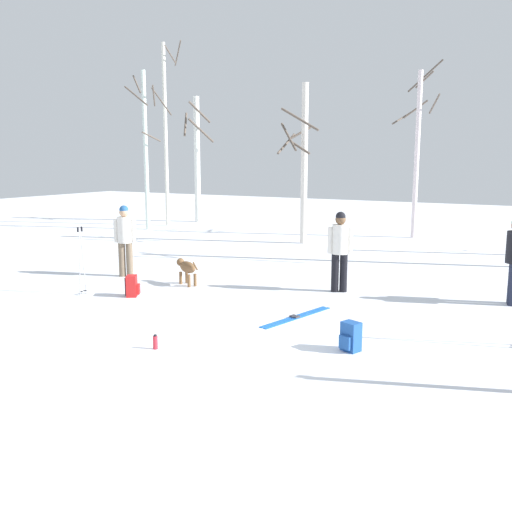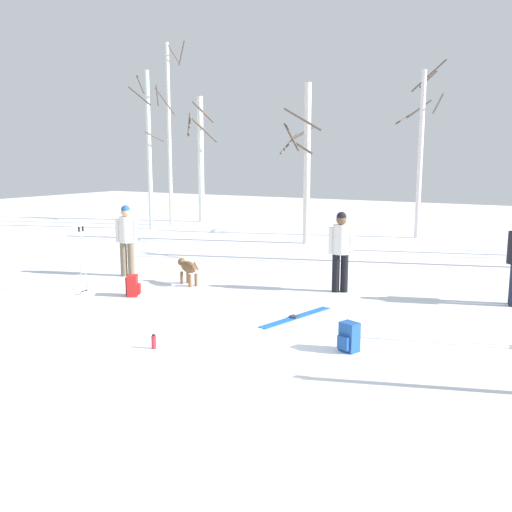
{
  "view_description": "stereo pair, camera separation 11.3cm",
  "coord_description": "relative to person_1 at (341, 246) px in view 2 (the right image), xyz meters",
  "views": [
    {
      "loc": [
        5.02,
        -6.93,
        2.82
      ],
      "look_at": [
        -0.04,
        2.23,
        1.0
      ],
      "focal_mm": 39.61,
      "sensor_mm": 36.0,
      "label": 1
    },
    {
      "loc": [
        5.12,
        -6.87,
        2.82
      ],
      "look_at": [
        -0.04,
        2.23,
        1.0
      ],
      "focal_mm": 39.61,
      "sensor_mm": 36.0,
      "label": 2
    }
  ],
  "objects": [
    {
      "name": "birch_tree_4",
      "position": [
        -0.66,
        9.24,
        2.15
      ],
      "size": [
        1.59,
        1.19,
        6.2
      ],
      "color": "silver",
      "rests_on": "ground_plane"
    },
    {
      "name": "water_bottle_0",
      "position": [
        -1.09,
        -4.81,
        -0.88
      ],
      "size": [
        0.07,
        0.07,
        0.22
      ],
      "color": "red",
      "rests_on": "ground_plane"
    },
    {
      "name": "backpack_1",
      "position": [
        -3.58,
        -2.47,
        -0.77
      ],
      "size": [
        0.34,
        0.33,
        0.44
      ],
      "color": "red",
      "rests_on": "ground_plane"
    },
    {
      "name": "ski_poles_1",
      "position": [
        -4.6,
        -2.84,
        -0.22
      ],
      "size": [
        0.07,
        0.2,
        1.43
      ],
      "color": "#B2B2BC",
      "rests_on": "ground_plane"
    },
    {
      "name": "birch_tree_0",
      "position": [
        -10.67,
        7.91,
        2.88
      ],
      "size": [
        1.14,
        1.42,
        7.45
      ],
      "color": "silver",
      "rests_on": "ground_plane"
    },
    {
      "name": "person_1",
      "position": [
        0.0,
        0.0,
        0.0
      ],
      "size": [
        0.47,
        0.34,
        1.72
      ],
      "color": "black",
      "rests_on": "ground_plane"
    },
    {
      "name": "backpack_0",
      "position": [
        1.49,
        -3.48,
        -0.77
      ],
      "size": [
        0.31,
        0.33,
        0.44
      ],
      "color": "#1E4C99",
      "rests_on": "ground_plane"
    },
    {
      "name": "birch_tree_1",
      "position": [
        -10.56,
        6.46,
        2.24
      ],
      "size": [
        1.04,
        1.14,
        6.16
      ],
      "color": "silver",
      "rests_on": "ground_plane"
    },
    {
      "name": "dog",
      "position": [
        -3.24,
        -1.03,
        -0.59
      ],
      "size": [
        0.83,
        0.47,
        0.57
      ],
      "color": "brown",
      "rests_on": "ground_plane"
    },
    {
      "name": "birch_tree_2",
      "position": [
        -10.39,
        9.73,
        1.89
      ],
      "size": [
        1.54,
        1.05,
        5.48
      ],
      "color": "silver",
      "rests_on": "ground_plane"
    },
    {
      "name": "birch_tree_3",
      "position": [
        -3.58,
        5.99,
        1.74
      ],
      "size": [
        1.56,
        1.49,
        5.21
      ],
      "color": "silver",
      "rests_on": "ground_plane"
    },
    {
      "name": "ground_plane",
      "position": [
        -0.88,
        -4.23,
        -0.98
      ],
      "size": [
        60.0,
        60.0,
        0.0
      ],
      "primitive_type": "plane",
      "color": "white"
    },
    {
      "name": "ski_pair_lying_0",
      "position": [
        0.05,
        -2.26,
        -0.97
      ],
      "size": [
        0.6,
        1.81,
        0.05
      ],
      "color": "blue",
      "rests_on": "ground_plane"
    },
    {
      "name": "person_2",
      "position": [
        -5.07,
        -0.98,
        0.0
      ],
      "size": [
        0.46,
        0.34,
        1.72
      ],
      "color": "#72604C",
      "rests_on": "ground_plane"
    }
  ]
}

